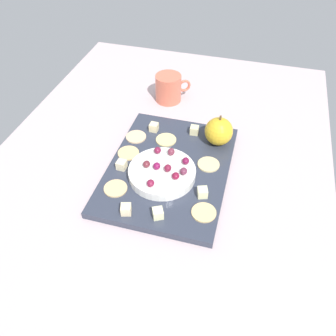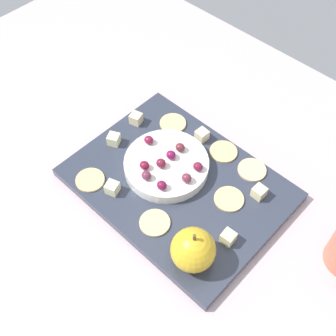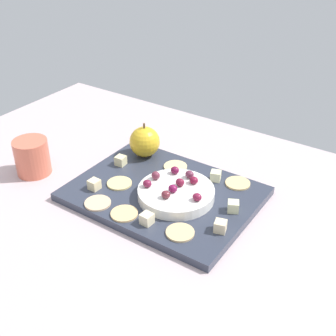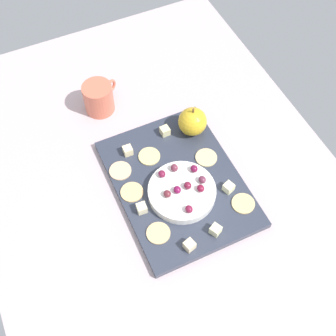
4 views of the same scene
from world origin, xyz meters
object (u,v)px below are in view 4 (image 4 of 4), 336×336
Objects in this scene: cheese_cube_5 at (189,245)px; grape_6 at (174,168)px; cheese_cube_3 at (128,150)px; cracker_2 at (243,204)px; cheese_cube_2 at (142,209)px; grape_2 at (194,169)px; grape_3 at (177,189)px; grape_7 at (201,178)px; cheese_cube_1 at (216,230)px; cheese_cube_0 at (165,131)px; grape_0 at (187,185)px; grape_5 at (168,194)px; cheese_cube_4 at (229,187)px; grape_4 at (189,209)px; cracker_5 at (132,192)px; serving_dish at (181,190)px; cracker_3 at (120,171)px; cup at (99,98)px; cracker_0 at (206,158)px; grape_1 at (201,188)px; apple_whole at (192,122)px; grape_8 at (162,174)px; cracker_4 at (158,233)px; cracker_1 at (148,157)px; platter at (178,183)px.

grape_6 reaches higher than cheese_cube_5.
cheese_cube_3 reaches higher than cracker_2.
grape_2 is at bearing 104.31° from cheese_cube_2.
grape_2 is 1.00× the size of grape_6.
grape_3 and grape_7 have the same top height.
cheese_cube_1 reaches higher than cracker_2.
cheese_cube_0 reaches higher than cracker_2.
cheese_cube_0 is at bearing 172.15° from grape_0.
grape_0 reaches higher than cheese_cube_5.
grape_6 is at bearing 142.56° from grape_5.
cheese_cube_4 is 1.16× the size of grape_4.
cracker_5 is (12.52, -14.31, -0.89)cm from cheese_cube_0.
grape_4 is (9.05, -5.82, -0.04)cm from grape_2.
cheese_cube_1 is 1.00× the size of cheese_cube_3.
serving_dish reaches higher than cracker_3.
cup is (-18.07, -0.82, 1.35)cm from cheese_cube_3.
grape_2 is at bearing 22.33° from cup.
grape_5 is at bearing -63.37° from cracker_0.
grape_4 is at bearing -8.63° from grape_6.
grape_0 and grape_2 have the same top height.
grape_7 is at bearing 149.26° from grape_1.
grape_4 is (21.42, -11.57, -0.69)cm from apple_whole.
grape_7 is (-0.63, 8.94, 0.02)cm from grape_5.
cheese_cube_3 is 19.46cm from cracker_0.
serving_dish is 8.46× the size of grape_1.
grape_3 is 6.44cm from grape_7.
grape_0 is (11.80, 12.16, 2.82)cm from cracker_3.
grape_8 is (-13.70, -14.27, 2.77)cm from cracker_2.
grape_2 is 33.30cm from cup.
cracker_0 is at bearing -173.08° from cracker_2.
apple_whole is at bearing 143.06° from grape_3.
cheese_cube_0 is 19.69cm from grape_5.
cheese_cube_3 is at bearing -142.59° from cracker_2.
grape_7 reaches higher than cracker_5.
cracker_4 and cracker_5 have the same top height.
grape_7 reaches higher than cheese_cube_5.
apple_whole is 32.26cm from cheese_cube_5.
cracker_4 is 16.29cm from grape_7.
cracker_0 is (-6.20, 9.93, -0.89)cm from serving_dish.
apple_whole reaches higher than grape_7.
cheese_cube_2 is at bearing -154.57° from cheese_cube_5.
cup is (-21.33, -4.75, 2.23)cm from cracker_1.
serving_dish is 1.55× the size of cup.
grape_7 is (0.03, 5.18, 1.90)cm from serving_dish.
cheese_cube_1 is 12.70cm from cracker_4.
cracker_1 is (-24.79, -5.63, -0.89)cm from cheese_cube_1.
cheese_cube_3 and cheese_cube_4 have the same top height.
grape_2 is (1.87, 15.27, 2.79)cm from cracker_5.
grape_4 is at bearing -45.81° from grape_7.
cracker_1 is (-9.36, -3.80, 1.06)cm from platter.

